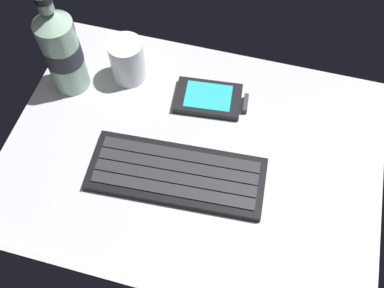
{
  "coord_description": "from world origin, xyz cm",
  "views": [
    {
      "loc": [
        9.6,
        -35.99,
        65.57
      ],
      "look_at": [
        0.0,
        0.0,
        3.0
      ],
      "focal_mm": 41.08,
      "sensor_mm": 36.0,
      "label": 1
    }
  ],
  "objects_px": {
    "juice_cup": "(128,62)",
    "handheld_device": "(212,99)",
    "water_bottle": "(61,50)",
    "keyboard": "(177,174)"
  },
  "relations": [
    {
      "from": "keyboard",
      "to": "water_bottle",
      "type": "bearing_deg",
      "value": 150.14
    },
    {
      "from": "handheld_device",
      "to": "water_bottle",
      "type": "bearing_deg",
      "value": -174.67
    },
    {
      "from": "handheld_device",
      "to": "water_bottle",
      "type": "relative_size",
      "value": 0.64
    },
    {
      "from": "handheld_device",
      "to": "juice_cup",
      "type": "xyz_separation_m",
      "value": [
        -0.17,
        0.02,
        0.03
      ]
    },
    {
      "from": "keyboard",
      "to": "juice_cup",
      "type": "xyz_separation_m",
      "value": [
        -0.15,
        0.18,
        0.03
      ]
    },
    {
      "from": "juice_cup",
      "to": "water_bottle",
      "type": "distance_m",
      "value": 0.12
    },
    {
      "from": "juice_cup",
      "to": "water_bottle",
      "type": "bearing_deg",
      "value": -155.79
    },
    {
      "from": "juice_cup",
      "to": "water_bottle",
      "type": "height_order",
      "value": "water_bottle"
    },
    {
      "from": "water_bottle",
      "to": "juice_cup",
      "type": "bearing_deg",
      "value": 24.21
    },
    {
      "from": "juice_cup",
      "to": "handheld_device",
      "type": "bearing_deg",
      "value": -6.75
    }
  ]
}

